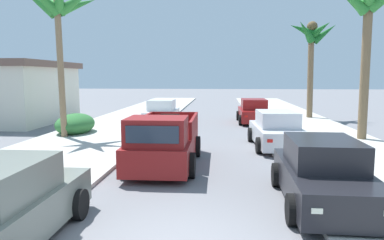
# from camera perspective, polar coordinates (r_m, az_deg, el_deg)

# --- Properties ---
(sidewalk_left) EXTENTS (5.32, 60.00, 0.12)m
(sidewalk_left) POSITION_cam_1_polar(r_m,az_deg,el_deg) (19.19, -13.90, -2.08)
(sidewalk_left) COLOR #B2AFA8
(sidewalk_left) RESTS_ON ground
(sidewalk_right) EXTENTS (5.32, 60.00, 0.12)m
(sidewalk_right) POSITION_cam_1_polar(r_m,az_deg,el_deg) (18.77, 18.78, -2.44)
(sidewalk_right) COLOR #B2AFA8
(sidewalk_right) RESTS_ON ground
(curb_left) EXTENTS (0.16, 60.00, 0.10)m
(curb_left) POSITION_cam_1_polar(r_m,az_deg,el_deg) (18.83, -10.26, -2.19)
(curb_left) COLOR silver
(curb_left) RESTS_ON ground
(curb_right) EXTENTS (0.16, 60.00, 0.10)m
(curb_right) POSITION_cam_1_polar(r_m,az_deg,el_deg) (18.50, 15.00, -2.47)
(curb_right) COLOR silver
(curb_right) RESTS_ON ground
(pickup_truck) EXTENTS (2.25, 5.23, 1.80)m
(pickup_truck) POSITION_cam_1_polar(r_m,az_deg,el_deg) (12.08, -4.37, -3.49)
(pickup_truck) COLOR maroon
(pickup_truck) RESTS_ON ground
(car_left_near) EXTENTS (2.10, 4.29, 1.54)m
(car_left_near) POSITION_cam_1_polar(r_m,az_deg,el_deg) (9.09, 19.89, -8.01)
(car_left_near) COLOR black
(car_left_near) RESTS_ON ground
(car_right_near) EXTENTS (2.17, 4.32, 1.54)m
(car_right_near) POSITION_cam_1_polar(r_m,az_deg,el_deg) (15.65, 13.13, -1.64)
(car_right_near) COLOR silver
(car_right_near) RESTS_ON ground
(car_left_mid) EXTENTS (2.06, 4.28, 1.54)m
(car_left_mid) POSITION_cam_1_polar(r_m,az_deg,el_deg) (23.65, 9.65, 1.28)
(car_left_mid) COLOR maroon
(car_left_mid) RESTS_ON ground
(car_left_far) EXTENTS (2.06, 4.27, 1.54)m
(car_left_far) POSITION_cam_1_polar(r_m,az_deg,el_deg) (22.76, -4.75, 1.14)
(car_left_far) COLOR silver
(car_left_far) RESTS_ON ground
(palm_tree_left_fore) EXTENTS (3.34, 3.73, 6.75)m
(palm_tree_left_fore) POSITION_cam_1_polar(r_m,az_deg,el_deg) (26.84, 18.35, 11.86)
(palm_tree_left_fore) COLOR brown
(palm_tree_left_fore) RESTS_ON ground
(palm_tree_right_fore) EXTENTS (3.39, 3.74, 7.04)m
(palm_tree_right_fore) POSITION_cam_1_polar(r_m,az_deg,el_deg) (18.34, -20.16, 15.82)
(palm_tree_right_fore) COLOR #846B4C
(palm_tree_right_fore) RESTS_ON ground
(palm_tree_left_mid) EXTENTS (3.49, 3.33, 7.09)m
(palm_tree_left_mid) POSITION_cam_1_polar(r_m,az_deg,el_deg) (18.50, 26.16, 14.98)
(palm_tree_left_mid) COLOR brown
(palm_tree_left_mid) RESTS_ON ground
(hedge_bush) EXTENTS (1.80, 2.80, 1.10)m
(hedge_bush) POSITION_cam_1_polar(r_m,az_deg,el_deg) (19.48, -17.88, -0.62)
(hedge_bush) COLOR #2D6B33
(hedge_bush) RESTS_ON ground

